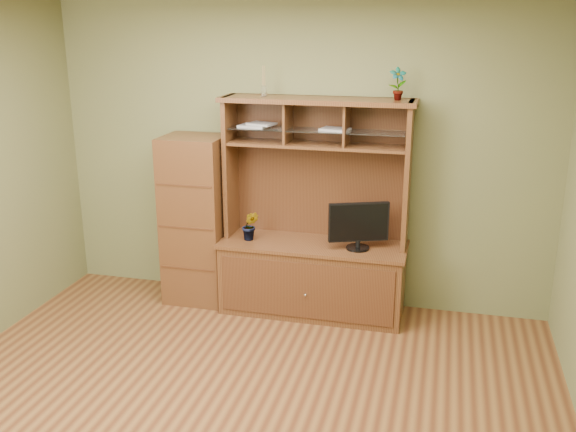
% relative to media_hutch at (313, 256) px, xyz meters
% --- Properties ---
extents(room, '(4.54, 4.04, 2.74)m').
position_rel_media_hutch_xyz_m(room, '(-0.20, -1.73, 0.83)').
color(room, '#512A17').
rests_on(room, ground).
extents(media_hutch, '(1.66, 0.61, 1.90)m').
position_rel_media_hutch_xyz_m(media_hutch, '(0.00, 0.00, 0.00)').
color(media_hutch, '#412212').
rests_on(media_hutch, room).
extents(monitor, '(0.49, 0.23, 0.41)m').
position_rel_media_hutch_xyz_m(monitor, '(0.40, -0.08, 0.34)').
color(monitor, black).
rests_on(monitor, media_hutch).
extents(orchid_plant, '(0.16, 0.14, 0.27)m').
position_rel_media_hutch_xyz_m(orchid_plant, '(-0.56, -0.08, 0.26)').
color(orchid_plant, '#23551D').
rests_on(orchid_plant, media_hutch).
extents(top_plant, '(0.16, 0.13, 0.26)m').
position_rel_media_hutch_xyz_m(top_plant, '(0.66, 0.08, 1.51)').
color(top_plant, '#376423').
rests_on(top_plant, media_hutch).
extents(reed_diffuser, '(0.05, 0.05, 0.26)m').
position_rel_media_hutch_xyz_m(reed_diffuser, '(-0.46, 0.08, 1.48)').
color(reed_diffuser, silver).
rests_on(reed_diffuser, media_hutch).
extents(magazines, '(0.98, 0.23, 0.04)m').
position_rel_media_hutch_xyz_m(magazines, '(-0.30, 0.08, 1.13)').
color(magazines, '#B8B8BD').
rests_on(magazines, media_hutch).
extents(side_cabinet, '(0.55, 0.50, 1.54)m').
position_rel_media_hutch_xyz_m(side_cabinet, '(-1.10, 0.00, 0.25)').
color(side_cabinet, '#412212').
rests_on(side_cabinet, room).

